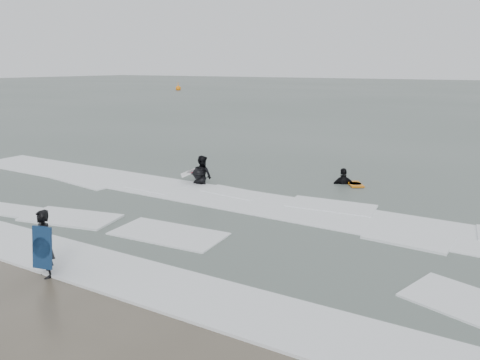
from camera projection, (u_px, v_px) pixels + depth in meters
The scene contains 9 objects.
ground at pixel (135, 265), 11.47m from camera, with size 320.00×320.00×0.00m, color brown.
sea at pixel (471, 94), 78.06m from camera, with size 320.00×320.00×0.00m, color #47544C.
surfer_centre at pixel (47, 276), 10.89m from camera, with size 0.59×0.39×1.62m, color black.
surfer_wading at pixel (203, 185), 19.16m from camera, with size 0.86×0.67×1.78m, color black.
surfer_breaker at pixel (198, 186), 18.96m from camera, with size 1.02×0.59×1.58m, color black.
surfer_right_near at pixel (343, 185), 19.16m from camera, with size 1.08×0.45×1.85m, color black.
surf_foam at pixel (219, 222), 14.54m from camera, with size 30.03×9.06×0.09m.
bodyboards at pixel (225, 192), 16.17m from camera, with size 6.84×12.68×1.25m.
buoy at pixel (178, 88), 89.43m from camera, with size 1.00×1.00×1.65m.
Camera 1 is at (7.68, -7.79, 4.78)m, focal length 35.00 mm.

